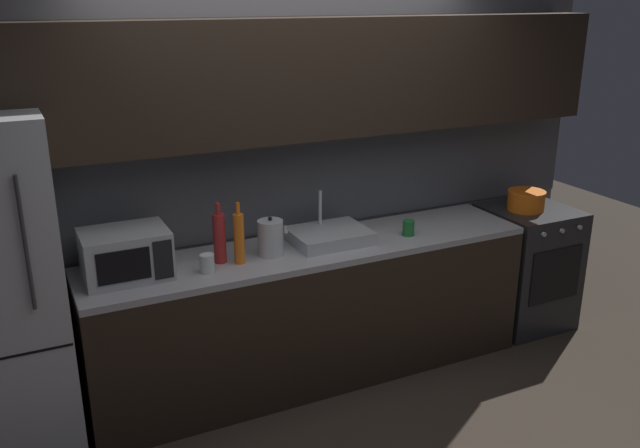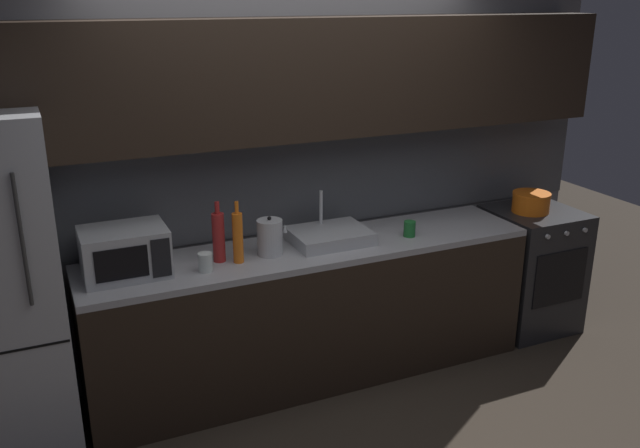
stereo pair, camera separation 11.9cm
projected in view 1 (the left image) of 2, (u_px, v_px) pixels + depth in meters
The scene contains 11 objects.
back_wall at pixel (292, 134), 4.20m from camera, with size 4.57×0.44×2.50m.
counter_run at pixel (313, 312), 4.30m from camera, with size 2.83×0.60×0.90m.
oven_range at pixel (525, 266), 5.03m from camera, with size 0.60×0.62×0.90m.
microwave at pixel (126, 254), 3.67m from camera, with size 0.46×0.35×0.27m.
sink_basin at pixel (329, 236), 4.22m from camera, with size 0.48×0.38×0.30m.
kettle at pixel (271, 238), 3.99m from camera, with size 0.19×0.15×0.24m.
wine_bottle_red at pixel (220, 238), 3.86m from camera, with size 0.07×0.07×0.36m.
wine_bottle_orange at pixel (239, 238), 3.85m from camera, with size 0.06×0.06×0.37m.
mug_green at pixel (408, 228), 4.33m from camera, with size 0.07×0.07×0.10m, color #1E6B2D.
mug_clear at pixel (207, 264), 3.75m from camera, with size 0.08×0.08×0.11m, color silver.
cooking_pot at pixel (526, 200), 4.83m from camera, with size 0.27×0.27×0.14m.
Camera 1 is at (-1.66, -2.61, 2.38)m, focal length 37.85 mm.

